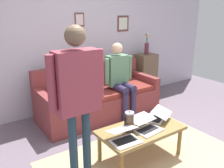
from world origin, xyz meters
TOP-DOWN VIEW (x-y plane):
  - ground_plane at (0.00, 0.00)m, footprint 7.68×7.68m
  - area_rug at (0.05, -0.07)m, footprint 2.43×1.52m
  - back_wall at (0.00, -2.20)m, footprint 7.04×0.11m
  - couch at (-0.18, -1.58)m, footprint 2.09×0.85m
  - coffee_table at (0.05, -0.17)m, footprint 1.06×0.57m
  - laptop_left at (0.02, -0.12)m, footprint 0.36×0.38m
  - laptop_center at (0.40, -0.06)m, footprint 0.33×0.32m
  - laptop_right at (-0.30, -0.24)m, footprint 0.41×0.40m
  - french_press at (0.22, -0.20)m, footprint 0.13×0.11m
  - side_shelf at (-1.55, -1.88)m, footprint 0.42×0.32m
  - flower_vase at (-1.55, -1.87)m, footprint 0.09×0.09m
  - person_standing at (0.90, -0.15)m, footprint 0.59×0.20m
  - person_seated at (-0.48, -1.36)m, footprint 0.55×0.51m

SIDE VIEW (x-z plane):
  - ground_plane at x=0.00m, z-range 0.00..0.00m
  - area_rug at x=0.05m, z-range 0.00..0.01m
  - couch at x=-0.18m, z-range -0.13..0.75m
  - coffee_table at x=0.05m, z-range 0.16..0.56m
  - laptop_right at x=-0.30m, z-range 0.37..0.53m
  - laptop_center at x=0.40m, z-range 0.38..0.53m
  - laptop_left at x=0.02m, z-range 0.38..0.52m
  - side_shelf at x=-1.55m, z-range 0.00..0.91m
  - french_press at x=0.22m, z-range 0.39..0.67m
  - person_seated at x=-0.48m, z-range 0.09..1.37m
  - flower_vase at x=-1.55m, z-range 0.84..1.30m
  - person_standing at x=0.90m, z-range 0.24..1.92m
  - back_wall at x=0.00m, z-range 0.00..2.70m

